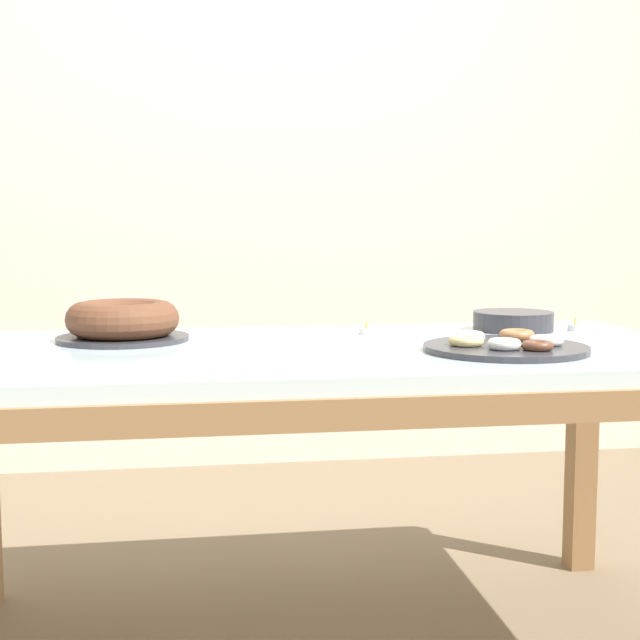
# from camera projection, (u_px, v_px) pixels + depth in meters

# --- Properties ---
(wall_back) EXTENTS (8.00, 0.10, 2.60)m
(wall_back) POSITION_uv_depth(u_px,v_px,m) (256.00, 151.00, 3.65)
(wall_back) COLOR silver
(wall_back) RESTS_ON ground
(dining_table) EXTENTS (1.79, 0.88, 0.72)m
(dining_table) POSITION_uv_depth(u_px,v_px,m) (318.00, 383.00, 2.05)
(dining_table) COLOR silver
(dining_table) RESTS_ON ground
(cake_chocolate_round) EXTENTS (0.32, 0.32, 0.10)m
(cake_chocolate_round) POSITION_uv_depth(u_px,v_px,m) (123.00, 322.00, 2.14)
(cake_chocolate_round) COLOR #333338
(cake_chocolate_round) RESTS_ON dining_table
(pastry_platter) EXTENTS (0.36, 0.36, 0.04)m
(pastry_platter) POSITION_uv_depth(u_px,v_px,m) (506.00, 346.00, 1.97)
(pastry_platter) COLOR #333338
(pastry_platter) RESTS_ON dining_table
(plate_stack) EXTENTS (0.21, 0.21, 0.05)m
(plate_stack) POSITION_uv_depth(u_px,v_px,m) (513.00, 321.00, 2.35)
(plate_stack) COLOR #333338
(plate_stack) RESTS_ON dining_table
(tealight_left_edge) EXTENTS (0.04, 0.04, 0.04)m
(tealight_left_edge) POSITION_uv_depth(u_px,v_px,m) (367.00, 330.00, 2.27)
(tealight_left_edge) COLOR silver
(tealight_left_edge) RESTS_ON dining_table
(tealight_right_edge) EXTENTS (0.04, 0.04, 0.04)m
(tealight_right_edge) POSITION_uv_depth(u_px,v_px,m) (575.00, 327.00, 2.35)
(tealight_right_edge) COLOR silver
(tealight_right_edge) RESTS_ON dining_table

